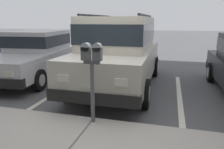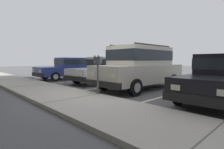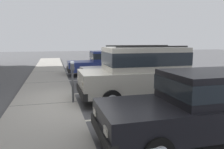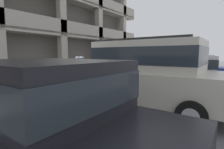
{
  "view_description": "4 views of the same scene",
  "coord_description": "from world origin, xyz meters",
  "px_view_note": "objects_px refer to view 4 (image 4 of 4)",
  "views": [
    {
      "loc": [
        -1.29,
        3.75,
        1.89
      ],
      "look_at": [
        -0.11,
        -0.7,
        0.74
      ],
      "focal_mm": 35.0,
      "sensor_mm": 36.0,
      "label": 1
    },
    {
      "loc": [
        -4.92,
        4.29,
        1.34
      ],
      "look_at": [
        0.16,
        -0.54,
        0.78
      ],
      "focal_mm": 28.0,
      "sensor_mm": 36.0,
      "label": 2
    },
    {
      "loc": [
        -7.4,
        0.94,
        2.21
      ],
      "look_at": [
        0.32,
        -1.13,
        0.97
      ],
      "focal_mm": 35.0,
      "sensor_mm": 36.0,
      "label": 3
    },
    {
      "loc": [
        -4.67,
        -4.4,
        1.62
      ],
      "look_at": [
        -0.03,
        -1.13,
        0.95
      ],
      "focal_mm": 28.0,
      "sensor_mm": 36.0,
      "label": 4
    }
  ],
  "objects_px": {
    "red_sedan": "(35,113)",
    "dark_hatchback": "(185,73)",
    "silver_suv": "(146,72)",
    "parking_meter_near": "(80,66)",
    "blue_coupe": "(190,67)"
  },
  "relations": [
    {
      "from": "silver_suv",
      "to": "parking_meter_near",
      "type": "height_order",
      "value": "silver_suv"
    },
    {
      "from": "dark_hatchback",
      "to": "parking_meter_near",
      "type": "xyz_separation_m",
      "value": [
        -3.1,
        3.05,
        0.35
      ]
    },
    {
      "from": "blue_coupe",
      "to": "parking_meter_near",
      "type": "distance_m",
      "value": 7.01
    },
    {
      "from": "silver_suv",
      "to": "parking_meter_near",
      "type": "distance_m",
      "value": 2.65
    },
    {
      "from": "silver_suv",
      "to": "parking_meter_near",
      "type": "bearing_deg",
      "value": 92.56
    },
    {
      "from": "blue_coupe",
      "to": "silver_suv",
      "type": "bearing_deg",
      "value": -178.76
    },
    {
      "from": "red_sedan",
      "to": "parking_meter_near",
      "type": "bearing_deg",
      "value": 37.51
    },
    {
      "from": "parking_meter_near",
      "to": "silver_suv",
      "type": "bearing_deg",
      "value": -87.5
    },
    {
      "from": "dark_hatchback",
      "to": "parking_meter_near",
      "type": "height_order",
      "value": "dark_hatchback"
    },
    {
      "from": "silver_suv",
      "to": "dark_hatchback",
      "type": "height_order",
      "value": "silver_suv"
    },
    {
      "from": "red_sedan",
      "to": "dark_hatchback",
      "type": "xyz_separation_m",
      "value": [
        6.46,
        -0.49,
        0.0
      ]
    },
    {
      "from": "dark_hatchback",
      "to": "blue_coupe",
      "type": "height_order",
      "value": "same"
    },
    {
      "from": "silver_suv",
      "to": "blue_coupe",
      "type": "height_order",
      "value": "silver_suv"
    },
    {
      "from": "red_sedan",
      "to": "dark_hatchback",
      "type": "height_order",
      "value": "same"
    },
    {
      "from": "red_sedan",
      "to": "parking_meter_near",
      "type": "xyz_separation_m",
      "value": [
        3.36,
        2.56,
        0.35
      ]
    }
  ]
}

